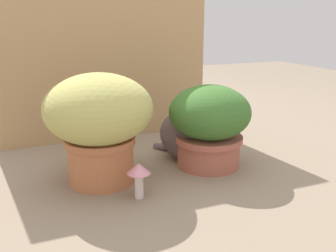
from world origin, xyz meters
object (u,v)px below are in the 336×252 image
(leafy_planter, at_px, (209,123))
(grass_planter, at_px, (99,120))
(cat, at_px, (190,134))
(mushroom_ornament_pink, at_px, (139,173))

(leafy_planter, bearing_deg, grass_planter, 178.48)
(cat, bearing_deg, leafy_planter, -57.20)
(mushroom_ornament_pink, bearing_deg, cat, 38.30)
(grass_planter, relative_size, mushroom_ornament_pink, 3.25)
(leafy_planter, distance_m, cat, 0.11)
(grass_planter, xyz_separation_m, cat, (0.40, 0.06, -0.12))
(grass_planter, distance_m, cat, 0.42)
(grass_planter, height_order, mushroom_ornament_pink, grass_planter)
(leafy_planter, xyz_separation_m, cat, (-0.05, 0.07, -0.06))
(leafy_planter, relative_size, cat, 0.89)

